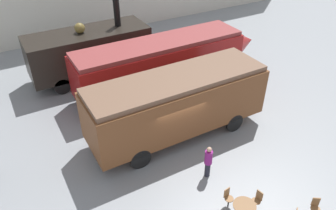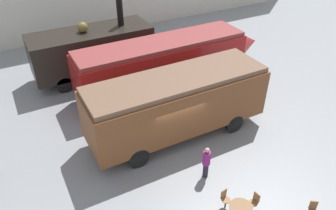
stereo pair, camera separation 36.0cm
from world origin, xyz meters
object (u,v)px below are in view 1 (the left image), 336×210
streamlined_locomotive (171,59)px  passenger_coach_wooden (177,101)px  visitor_person (208,161)px  steam_locomotive (89,50)px  cafe_chair_0 (315,206)px  cafe_table_mid (244,208)px

streamlined_locomotive → passenger_coach_wooden: bearing=-116.9°
visitor_person → steam_locomotive: bearing=97.0°
passenger_coach_wooden → cafe_chair_0: size_ratio=10.23×
cafe_table_mid → passenger_coach_wooden: bearing=85.2°
passenger_coach_wooden → cafe_table_mid: bearing=-94.8°
visitor_person → cafe_table_mid: bearing=-92.7°
streamlined_locomotive → visitor_person: streamlined_locomotive is taller
steam_locomotive → passenger_coach_wooden: (1.75, -7.99, 0.08)m
steam_locomotive → streamlined_locomotive: steam_locomotive is taller
cafe_table_mid → visitor_person: size_ratio=0.54×
passenger_coach_wooden → streamlined_locomotive: bearing=63.1°
passenger_coach_wooden → cafe_table_mid: 5.91m
cafe_chair_0 → visitor_person: 4.43m
streamlined_locomotive → cafe_table_mid: bearing=-104.9°
cafe_chair_0 → visitor_person: visitor_person is taller
steam_locomotive → visitor_person: size_ratio=4.69×
streamlined_locomotive → visitor_person: (-2.54, -7.51, -0.97)m
cafe_chair_0 → streamlined_locomotive: bearing=-146.3°
steam_locomotive → passenger_coach_wooden: bearing=-77.7°
streamlined_locomotive → steam_locomotive: bearing=136.7°
streamlined_locomotive → visitor_person: bearing=-108.7°
streamlined_locomotive → passenger_coach_wooden: passenger_coach_wooden is taller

